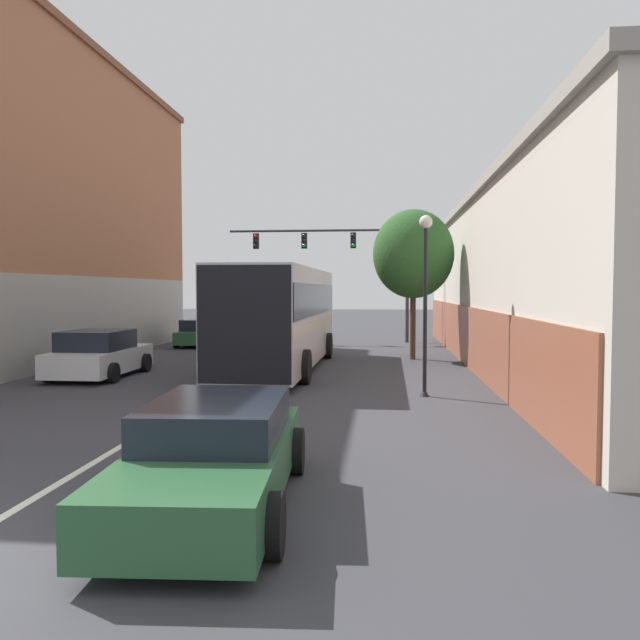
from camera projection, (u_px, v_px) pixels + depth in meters
name	position (u px, v px, depth m)	size (l,w,h in m)	color
lane_center_line	(251.00, 369.00, 21.26)	(0.14, 42.69, 0.01)	silver
building_left_brick	(7.00, 199.00, 23.72)	(6.87, 21.88, 12.07)	#A86647
building_right_storefront	(584.00, 277.00, 22.05)	(8.58, 29.06, 6.04)	beige
bus	(281.00, 313.00, 21.25)	(2.93, 11.01, 3.40)	#B7B7BC
hatchback_foreground	(214.00, 455.00, 7.80)	(2.24, 4.77, 1.30)	#285633
parked_car_left_near	(99.00, 355.00, 19.31)	(2.18, 4.12, 1.45)	silver
parked_car_left_mid	(202.00, 333.00, 30.16)	(2.18, 4.30, 1.28)	#285633
parked_car_left_far	(233.00, 325.00, 37.11)	(2.21, 3.97, 1.30)	silver
traffic_signal_gantry	(344.00, 254.00, 32.05)	(9.32, 0.36, 6.05)	#333338
street_lamp	(425.00, 288.00, 15.66)	(0.33, 0.33, 4.57)	black
street_tree_near	(413.00, 254.00, 24.04)	(3.12, 2.80, 5.80)	#4C3823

